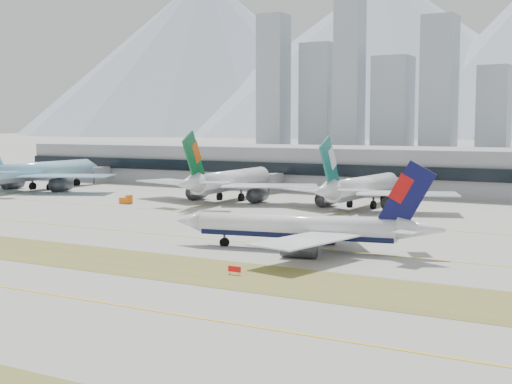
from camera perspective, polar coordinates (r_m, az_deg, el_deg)
The scene contains 9 objects.
ground at distance 154.24m, azimuth -6.49°, elevation -3.15°, with size 3000.00×3000.00×0.00m, color #9E9B94.
taxiing_airliner at distance 129.53m, azimuth 3.99°, elevation -2.93°, with size 50.29×43.20×16.98m.
widebody_korean at distance 262.01m, azimuth -17.00°, elevation 1.52°, with size 65.78×64.44×23.48m.
widebody_eva at distance 215.15m, azimuth -2.20°, elevation 0.82°, with size 60.42×59.28×21.59m.
widebody_cathay at distance 197.35m, azimuth 8.34°, elevation 0.28°, with size 57.54×56.18×20.51m.
terminal at distance 255.07m, azimuth 8.79°, elevation 1.87°, with size 280.00×43.10×15.00m.
hold_sign_right at distance 109.14m, azimuth -1.74°, elevation -6.19°, with size 2.20×0.15×1.35m.
gse_b at distance 210.39m, azimuth -10.34°, elevation -0.65°, with size 3.55×2.00×2.60m.
city_skyline at distance 610.02m, azimuth 10.69°, elevation 7.81°, with size 342.00×49.80×140.00m.
Camera 1 is at (89.54, -123.51, 22.73)m, focal length 50.00 mm.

